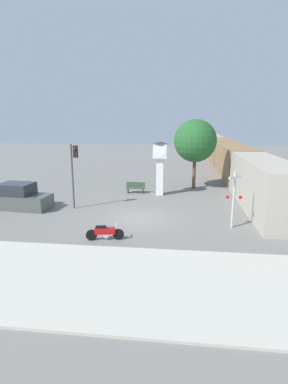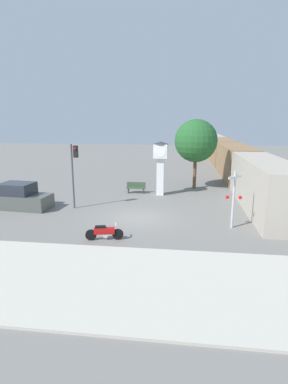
# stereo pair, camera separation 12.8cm
# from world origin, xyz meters

# --- Properties ---
(ground_plane) EXTENTS (120.00, 120.00, 0.00)m
(ground_plane) POSITION_xyz_m (0.00, 0.00, 0.00)
(ground_plane) COLOR slate
(sidewalk_strip) EXTENTS (36.00, 6.00, 0.10)m
(sidewalk_strip) POSITION_xyz_m (0.00, -7.81, 0.05)
(sidewalk_strip) COLOR #BCB7A8
(sidewalk_strip) RESTS_ON ground_plane
(motorcycle) EXTENTS (1.93, 0.56, 0.86)m
(motorcycle) POSITION_xyz_m (-1.19, -3.81, 0.41)
(motorcycle) COLOR black
(motorcycle) RESTS_ON ground_plane
(clock_tower) EXTENTS (1.33, 1.33, 4.37)m
(clock_tower) POSITION_xyz_m (0.94, 6.21, 2.92)
(clock_tower) COLOR white
(clock_tower) RESTS_ON ground_plane
(freight_train) EXTENTS (2.80, 47.65, 3.40)m
(freight_train) POSITION_xyz_m (8.36, 21.16, 1.70)
(freight_train) COLOR #ADA393
(freight_train) RESTS_ON ground_plane
(traffic_light) EXTENTS (0.50, 0.35, 4.47)m
(traffic_light) POSITION_xyz_m (-4.61, 1.57, 3.06)
(traffic_light) COLOR #47474C
(traffic_light) RESTS_ON ground_plane
(railroad_crossing_signal) EXTENTS (0.90, 0.82, 3.30)m
(railroad_crossing_signal) POSITION_xyz_m (5.60, -1.12, 1.81)
(railroad_crossing_signal) COLOR #B7B7BC
(railroad_crossing_signal) RESTS_ON ground_plane
(street_tree) EXTENTS (3.74, 3.74, 6.15)m
(street_tree) POSITION_xyz_m (3.84, 9.03, 4.26)
(street_tree) COLOR brown
(street_tree) RESTS_ON ground_plane
(bench) EXTENTS (1.60, 0.44, 0.92)m
(bench) POSITION_xyz_m (-1.14, 6.59, 0.49)
(bench) COLOR #384C38
(bench) RESTS_ON ground_plane
(parked_car) EXTENTS (4.34, 2.15, 1.80)m
(parked_car) POSITION_xyz_m (-8.51, 1.08, 0.75)
(parked_car) COLOR #4C514C
(parked_car) RESTS_ON ground_plane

